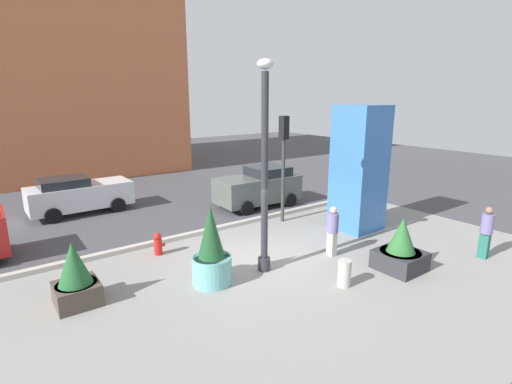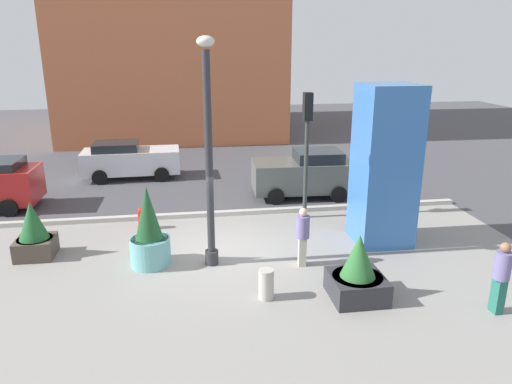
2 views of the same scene
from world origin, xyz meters
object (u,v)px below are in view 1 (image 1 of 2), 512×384
at_px(potted_plant_near_right, 211,253).
at_px(pedestrian_on_sidewalk, 333,229).
at_px(potted_plant_curbside, 75,277).
at_px(lamp_post, 265,174).
at_px(traffic_light_far_side, 283,152).
at_px(pedestrian_by_curb, 486,230).
at_px(potted_plant_near_left, 401,249).
at_px(fire_hydrant, 158,244).
at_px(concrete_bollard, 344,273).
at_px(car_curb_west, 259,187).
at_px(art_pillar_blue, 359,169).
at_px(car_far_lane, 79,195).

bearing_deg(potted_plant_near_right, pedestrian_on_sidewalk, -9.08).
bearing_deg(potted_plant_curbside, lamp_post, -14.25).
bearing_deg(traffic_light_far_side, pedestrian_by_curb, -67.70).
bearing_deg(traffic_light_far_side, pedestrian_on_sidewalk, -105.32).
relative_size(potted_plant_near_left, traffic_light_far_side, 0.38).
distance_m(fire_hydrant, concrete_bollard, 5.95).
xyz_separation_m(potted_plant_curbside, pedestrian_on_sidewalk, (7.30, -1.68, 0.19)).
bearing_deg(potted_plant_curbside, fire_hydrant, 31.34).
bearing_deg(lamp_post, potted_plant_near_left, -35.69).
relative_size(fire_hydrant, car_curb_west, 0.19).
distance_m(fire_hydrant, pedestrian_on_sidewalk, 5.65).
bearing_deg(car_curb_west, potted_plant_near_left, -95.33).
xyz_separation_m(concrete_bollard, car_curb_west, (2.87, 7.67, 0.54)).
height_order(concrete_bollard, pedestrian_on_sidewalk, pedestrian_on_sidewalk).
distance_m(concrete_bollard, car_curb_west, 8.21).
distance_m(potted_plant_curbside, pedestrian_by_curb, 11.98).
height_order(art_pillar_blue, traffic_light_far_side, art_pillar_blue).
distance_m(car_curb_west, pedestrian_by_curb, 9.31).
relative_size(potted_plant_near_right, fire_hydrant, 2.99).
bearing_deg(potted_plant_curbside, pedestrian_by_curb, -23.04).
distance_m(art_pillar_blue, fire_hydrant, 7.79).
bearing_deg(potted_plant_near_right, car_far_lane, 98.54).
bearing_deg(potted_plant_near_right, potted_plant_curbside, 162.41).
distance_m(lamp_post, traffic_light_far_side, 4.68).
bearing_deg(concrete_bollard, pedestrian_by_curb, -15.52).
relative_size(concrete_bollard, pedestrian_on_sidewalk, 0.46).
xyz_separation_m(pedestrian_by_curb, pedestrian_on_sidewalk, (-3.72, 3.01, -0.03)).
bearing_deg(traffic_light_far_side, potted_plant_near_left, -91.50).
bearing_deg(car_far_lane, lamp_post, -72.16).
relative_size(art_pillar_blue, car_curb_west, 1.19).
xyz_separation_m(lamp_post, pedestrian_on_sidewalk, (2.42, -0.44, -2.00)).
distance_m(concrete_bollard, car_far_lane, 12.20).
height_order(traffic_light_far_side, pedestrian_by_curb, traffic_light_far_side).
distance_m(art_pillar_blue, car_far_lane, 11.93).
bearing_deg(art_pillar_blue, pedestrian_on_sidewalk, -154.96).
bearing_deg(traffic_light_far_side, lamp_post, -136.89).
xyz_separation_m(potted_plant_near_right, car_far_lane, (-1.38, 9.18, -0.06)).
bearing_deg(potted_plant_near_left, pedestrian_on_sidewalk, 113.96).
height_order(lamp_post, fire_hydrant, lamp_post).
bearing_deg(pedestrian_on_sidewalk, potted_plant_near_right, 170.92).
distance_m(traffic_light_far_side, car_far_lane, 9.17).
relative_size(art_pillar_blue, potted_plant_curbside, 2.89).
distance_m(concrete_bollard, pedestrian_by_curb, 5.21).
relative_size(potted_plant_near_right, traffic_light_far_side, 0.52).
xyz_separation_m(art_pillar_blue, potted_plant_curbside, (-10.04, 0.39, -1.64)).
bearing_deg(car_far_lane, pedestrian_on_sidewalk, -61.02).
bearing_deg(car_far_lane, fire_hydrant, -81.53).
xyz_separation_m(potted_plant_near_left, traffic_light_far_side, (0.15, 5.55, 2.25)).
xyz_separation_m(lamp_post, potted_plant_curbside, (-4.88, 1.24, -2.19)).
bearing_deg(traffic_light_far_side, fire_hydrant, -177.46).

